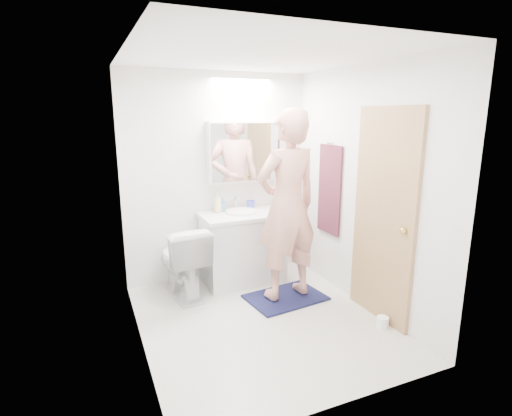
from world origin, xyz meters
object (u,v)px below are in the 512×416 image
toilet_paper_roll (382,322)px  toilet (182,261)px  person (287,206)px  medicine_cabinet (244,152)px  soap_bottle_a (218,203)px  toothbrush_cup (251,205)px  vanity_cabinet (243,249)px  soap_bottle_b (223,205)px

toilet_paper_roll → toilet: bearing=137.6°
toilet → person: size_ratio=0.41×
medicine_cabinet → person: (0.13, -0.84, -0.48)m
medicine_cabinet → soap_bottle_a: bearing=-170.4°
soap_bottle_a → toilet_paper_roll: bearing=-58.1°
toothbrush_cup → toilet_paper_roll: bearing=-69.7°
vanity_cabinet → medicine_cabinet: 1.14m
soap_bottle_a → toothbrush_cup: 0.42m
toothbrush_cup → toilet: bearing=-163.3°
medicine_cabinet → soap_bottle_b: size_ratio=5.59×
medicine_cabinet → soap_bottle_a: (-0.35, -0.06, -0.57)m
person → soap_bottle_a: size_ratio=8.58×
vanity_cabinet → soap_bottle_a: soap_bottle_a is taller
vanity_cabinet → soap_bottle_b: (-0.17, 0.18, 0.51)m
toilet → person: (0.98, -0.52, 0.62)m
person → toothbrush_cup: (-0.07, 0.79, -0.15)m
vanity_cabinet → toothbrush_cup: (0.17, 0.16, 0.48)m
soap_bottle_a → vanity_cabinet: bearing=-31.6°
vanity_cabinet → soap_bottle_a: 0.61m
person → soap_bottle_b: (-0.42, 0.81, -0.12)m
medicine_cabinet → soap_bottle_b: bearing=-174.0°
vanity_cabinet → toothbrush_cup: size_ratio=8.21×
person → soap_bottle_b: 0.92m
vanity_cabinet → toilet: toilet is taller
soap_bottle_b → toothbrush_cup: size_ratio=1.43×
vanity_cabinet → toothbrush_cup: 0.54m
person → vanity_cabinet: bearing=-76.0°
soap_bottle_a → soap_bottle_b: 0.08m
medicine_cabinet → toilet_paper_roll: (0.68, -1.73, -1.45)m
vanity_cabinet → medicine_cabinet: size_ratio=1.02×
toothbrush_cup → toilet_paper_roll: (0.62, -1.68, -0.82)m
vanity_cabinet → soap_bottle_a: (-0.24, 0.15, 0.54)m
toilet_paper_roll → soap_bottle_b: bearing=119.7°
toilet → toilet_paper_roll: bearing=132.5°
toilet_paper_roll → toothbrush_cup: bearing=110.3°
toilet → toothbrush_cup: bearing=-168.4°
person → toilet_paper_roll: size_ratio=17.66×
toilet → toothbrush_cup: (0.91, 0.28, 0.48)m
toilet_paper_roll → vanity_cabinet: bearing=117.6°
vanity_cabinet → toilet: 0.75m
person → toilet_paper_roll: bearing=115.2°
toilet → toilet_paper_roll: toilet is taller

